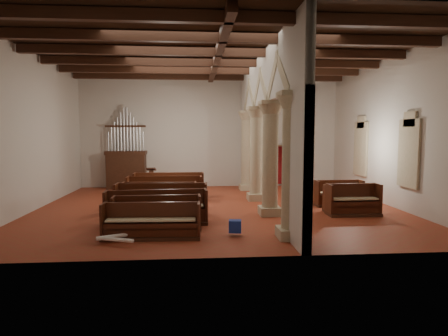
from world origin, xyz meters
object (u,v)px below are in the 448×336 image
pipe_organ (126,163)px  lectern (152,181)px  aisle_pew_0 (353,205)px  processional_banner (288,172)px  nave_pew_0 (152,227)px

pipe_organ → lectern: size_ratio=3.70×
aisle_pew_0 → lectern: bearing=139.9°
lectern → processional_banner: (7.32, 0.54, 0.32)m
pipe_organ → processional_banner: (8.70, -0.14, -0.56)m
lectern → aisle_pew_0: (7.91, -6.59, -0.11)m
processional_banner → lectern: bearing=-165.3°
pipe_organ → processional_banner: size_ratio=1.77×
pipe_organ → aisle_pew_0: bearing=-38.0°
processional_banner → aisle_pew_0: (0.59, -7.12, -0.43)m
lectern → aisle_pew_0: lectern is taller
pipe_organ → nave_pew_0: bearing=-76.1°
nave_pew_0 → pipe_organ: bearing=105.9°
pipe_organ → lectern: (1.38, -0.68, -0.88)m
processional_banner → aisle_pew_0: size_ratio=1.33×
processional_banner → nave_pew_0: 11.45m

